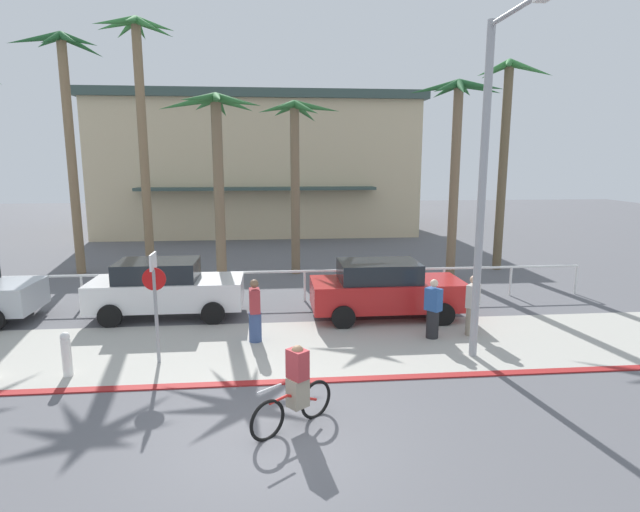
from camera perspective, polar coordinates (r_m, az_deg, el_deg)
name	(u,v)px	position (r m, az deg, el deg)	size (l,w,h in m)	color
ground_plane	(269,290)	(18.45, -5.68, -3.82)	(80.00, 80.00, 0.00)	#5B5B60
sidewalk_strip	(268,348)	(12.91, -5.75, -10.18)	(44.00, 4.00, 0.02)	#ADAAA0
curb_paint	(268,383)	(11.06, -5.79, -13.83)	(44.00, 0.24, 0.03)	maroon
building_backdrop	(259,165)	(35.29, -6.79, 10.06)	(19.82, 12.24, 8.53)	beige
rail_fence	(269,277)	(16.79, -5.74, -2.31)	(21.28, 0.08, 1.04)	white
stop_sign_bike_lane	(155,292)	(12.04, -17.89, -3.86)	(0.52, 0.56, 2.56)	gray
bollard_0	(66,354)	(12.37, -26.37, -9.73)	(0.20, 0.20, 1.00)	white
streetlight_curb	(487,174)	(11.87, 18.11, 8.63)	(0.24, 2.54, 7.50)	#9EA0A5
palm_tree_1	(67,104)	(22.95, -26.34, 14.89)	(3.12, 2.83, 9.39)	#846B4C
palm_tree_2	(140,89)	(22.15, -19.44, 17.07)	(2.97, 3.17, 10.01)	#846B4C
palm_tree_3	(215,137)	(18.03, -11.59, 12.89)	(3.39, 3.44, 6.80)	#756047
palm_tree_4	(296,148)	(20.64, -2.67, 11.95)	(3.22, 3.26, 6.88)	#756047
palm_tree_5	(457,131)	(20.68, 14.97, 13.25)	(3.45, 3.45, 7.57)	#756047
palm_tree_6	(507,123)	(22.83, 20.07, 13.73)	(3.27, 3.02, 8.55)	brown
car_white_1	(165,288)	(15.81, -16.83, -3.42)	(4.40, 2.02, 1.69)	white
car_red_2	(385,289)	(15.15, 7.21, -3.65)	(4.40, 2.02, 1.69)	red
cyclist_red_0	(296,389)	(9.15, -2.72, -14.52)	(1.47, 1.17, 1.50)	black
pedestrian_0	(472,308)	(14.11, 16.60, -5.60)	(0.46, 0.47, 1.63)	gray
pedestrian_1	(433,312)	(13.64, 12.46, -6.07)	(0.45, 0.48, 1.58)	#232326
pedestrian_2	(255,314)	(13.16, -7.25, -6.37)	(0.35, 0.42, 1.64)	#384C7A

